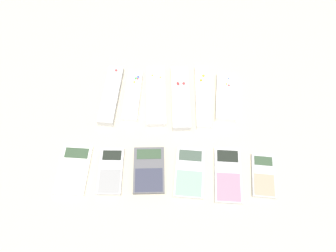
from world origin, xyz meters
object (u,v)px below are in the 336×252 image
Objects in this scene: remote_1 at (133,96)px; calculator_4 at (228,175)px; remote_4 at (203,96)px; calculator_2 at (149,170)px; remote_2 at (156,95)px; calculator_1 at (111,171)px; calculator_0 at (74,170)px; calculator_5 at (263,176)px; remote_5 at (226,97)px; remote_3 at (180,97)px; calculator_3 at (189,173)px; remote_0 at (111,95)px.

remote_1 reaches higher than calculator_4.
remote_1 is at bearing 139.93° from calculator_4.
calculator_2 is (-0.15, -0.24, -0.00)m from remote_4.
calculator_1 is (-0.11, -0.25, -0.00)m from remote_2.
remote_2 is at bearing 179.38° from remote_4.
calculator_4 is (0.42, -0.00, 0.00)m from calculator_0.
remote_1 is 0.44m from calculator_5.
calculator_1 is 0.97× the size of calculator_2.
calculator_1 reaches higher than calculator_0.
remote_2 is at bearing -176.72° from remote_5.
remote_5 is 0.49m from calculator_0.
calculator_0 is 0.10m from calculator_1.
remote_3 reaches higher than calculator_1.
calculator_1 reaches higher than calculator_4.
calculator_0 is 0.91× the size of calculator_4.
remote_3 is 1.55× the size of calculator_3.
calculator_0 is 0.31m from calculator_3.
remote_0 reaches higher than calculator_0.
calculator_4 is (-0.01, -0.24, -0.01)m from remote_5.
remote_3 reaches higher than calculator_5.
calculator_2 is (-0.22, -0.24, -0.01)m from remote_5.
remote_4 is 0.26m from calculator_4.
calculator_2 is (-0.01, -0.24, -0.00)m from remote_2.
remote_4 is at bearing 3.25° from remote_1.
remote_3 is 0.24m from calculator_3.
remote_0 is 1.18× the size of remote_1.
remote_5 is 1.18× the size of calculator_0.
calculator_2 is at bearing 179.24° from calculator_4.
calculator_4 is at bearing -176.14° from calculator_5.
remote_2 is (0.07, 0.00, -0.00)m from remote_1.
remote_5 is 1.27× the size of calculator_1.
remote_4 is at bearing 36.91° from calculator_0.
remote_4 is at bearing 2.59° from remote_3.
calculator_1 is (-0.32, -0.25, -0.00)m from remote_5.
remote_5 is at bearing 4.16° from remote_0.
remote_1 is at bearing 79.63° from calculator_1.
remote_2 is 0.32m from calculator_4.
calculator_3 is (0.17, -0.24, -0.00)m from remote_1.
calculator_5 is at bearing -1.06° from calculator_1.
calculator_5 is at bearing -25.43° from remote_0.
remote_3 reaches higher than calculator_2.
remote_5 reaches higher than calculator_0.
remote_4 is 1.61× the size of calculator_2.
calculator_4 and calculator_5 have the same top height.
calculator_2 is at bearing -73.10° from remote_1.
remote_4 is (0.14, 0.00, -0.00)m from remote_2.
remote_5 is at bearing -1.12° from remote_3.
calculator_3 is (0.03, -0.24, -0.01)m from remote_3.
remote_0 is 0.97× the size of remote_2.
remote_2 is 0.26m from calculator_3.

